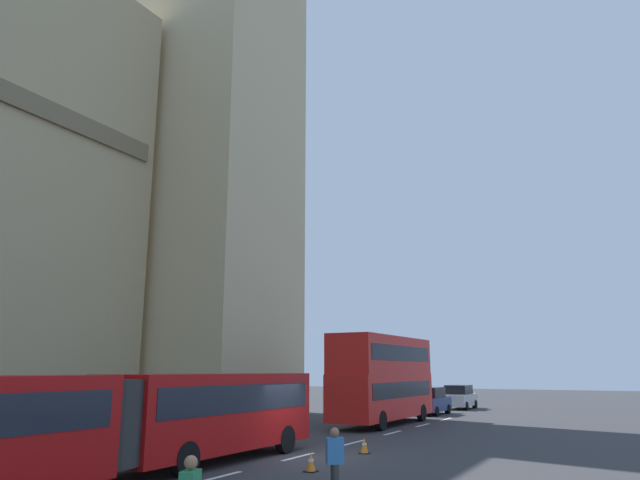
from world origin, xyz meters
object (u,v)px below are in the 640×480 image
Objects in this scene: pedestrian_by_kerb at (335,462)px; sedan_lead at (430,401)px; sedan_trailing at (460,397)px; traffic_cone_west at (311,462)px; traffic_cone_middle at (364,446)px; articulated_bus at (101,418)px; double_decker_bus at (383,376)px.

sedan_lead is at bearing 13.34° from pedestrian_by_kerb.
sedan_trailing is 31.29m from traffic_cone_west.
sedan_lead is at bearing 10.88° from traffic_cone_middle.
sedan_lead reaches higher than traffic_cone_west.
sedan_trailing is at bearing 7.62° from traffic_cone_middle.
pedestrian_by_kerb reaches higher than traffic_cone_middle.
sedan_lead is at bearing 0.16° from articulated_bus.
sedan_lead is 24.56m from traffic_cone_west.
traffic_cone_west is (-24.23, -3.99, -0.63)m from sedan_lead.
traffic_cone_west is 1.00× the size of traffic_cone_middle.
double_decker_bus is 20.14m from pedestrian_by_kerb.
sedan_trailing reaches higher than traffic_cone_west.
double_decker_bus reaches higher than traffic_cone_middle.
double_decker_bus reaches higher than traffic_cone_west.
pedestrian_by_kerb is at bearing -78.64° from articulated_bus.
double_decker_bus is 17.32× the size of traffic_cone_west.
sedan_trailing is at bearing -2.05° from sedan_lead.
sedan_trailing reaches higher than pedestrian_by_kerb.
sedan_trailing is at bearing -0.61° from double_decker_bus.
double_decker_bus is 16.21m from traffic_cone_west.
traffic_cone_west is 0.34× the size of pedestrian_by_kerb.
traffic_cone_middle is at bearing 19.31° from pedestrian_by_kerb.
traffic_cone_west is 4.42m from traffic_cone_middle.
pedestrian_by_kerb is (-27.67, -6.56, -0.00)m from sedan_lead.
traffic_cone_middle is at bearing -172.38° from sedan_trailing.
sedan_lead is 7.59× the size of traffic_cone_west.
traffic_cone_middle is at bearing -22.15° from articulated_bus.
articulated_bus is 11.10× the size of pedestrian_by_kerb.
sedan_lead is at bearing 9.35° from traffic_cone_west.
traffic_cone_west is at bearing -170.65° from sedan_lead.
articulated_bus is 6.32m from traffic_cone_west.
sedan_trailing reaches higher than traffic_cone_middle.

